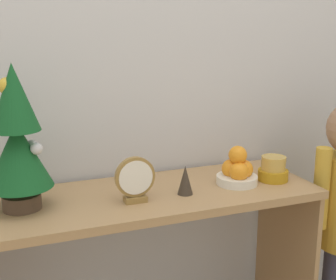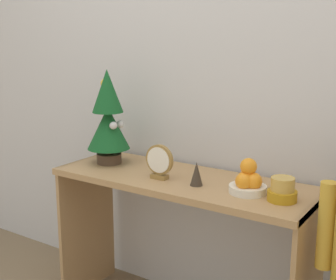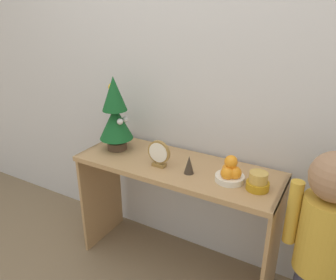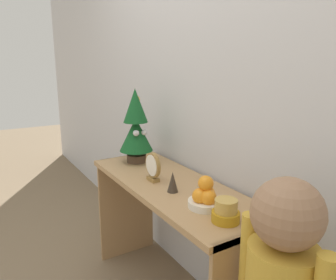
{
  "view_description": "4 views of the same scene",
  "coord_description": "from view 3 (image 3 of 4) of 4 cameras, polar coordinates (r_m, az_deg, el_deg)",
  "views": [
    {
      "loc": [
        -0.51,
        -1.27,
        1.31
      ],
      "look_at": [
        0.06,
        0.19,
        0.93
      ],
      "focal_mm": 50.0,
      "sensor_mm": 36.0,
      "label": 1
    },
    {
      "loc": [
        1.06,
        -1.5,
        1.36
      ],
      "look_at": [
        -0.08,
        0.22,
        0.9
      ],
      "focal_mm": 50.0,
      "sensor_mm": 36.0,
      "label": 2
    },
    {
      "loc": [
        0.8,
        -1.28,
        1.59
      ],
      "look_at": [
        -0.05,
        0.21,
        0.88
      ],
      "focal_mm": 35.0,
      "sensor_mm": 36.0,
      "label": 3
    },
    {
      "loc": [
        1.4,
        -0.65,
        1.36
      ],
      "look_at": [
        -0.02,
        0.21,
        0.96
      ],
      "focal_mm": 35.0,
      "sensor_mm": 36.0,
      "label": 4
    }
  ],
  "objects": [
    {
      "name": "back_wall",
      "position": [
        1.97,
        5.35,
        12.44
      ],
      "size": [
        7.0,
        0.05,
        2.5
      ],
      "primitive_type": "cube",
      "color": "silver",
      "rests_on": "ground_plane"
    },
    {
      "name": "console_table",
      "position": [
        1.98,
        1.41,
        -8.54
      ],
      "size": [
        1.21,
        0.44,
        0.73
      ],
      "color": "tan",
      "rests_on": "ground_plane"
    },
    {
      "name": "mini_tree",
      "position": [
        2.05,
        -9.18,
        4.48
      ],
      "size": [
        0.21,
        0.21,
        0.47
      ],
      "color": "#4C3828",
      "rests_on": "console_table"
    },
    {
      "name": "fruit_bowl",
      "position": [
        1.74,
        10.78,
        -5.57
      ],
      "size": [
        0.15,
        0.15,
        0.15
      ],
      "color": "silver",
      "rests_on": "console_table"
    },
    {
      "name": "singing_bowl",
      "position": [
        1.7,
        15.39,
        -7.05
      ],
      "size": [
        0.11,
        0.11,
        0.09
      ],
      "color": "#B78419",
      "rests_on": "console_table"
    },
    {
      "name": "desk_clock",
      "position": [
        1.85,
        -1.61,
        -2.44
      ],
      "size": [
        0.14,
        0.04,
        0.16
      ],
      "color": "olive",
      "rests_on": "console_table"
    },
    {
      "name": "figurine",
      "position": [
        1.79,
        3.68,
        -4.31
      ],
      "size": [
        0.05,
        0.05,
        0.1
      ],
      "color": "#382D23",
      "rests_on": "console_table"
    },
    {
      "name": "child_figure",
      "position": [
        1.69,
        25.6,
        -13.72
      ],
      "size": [
        0.35,
        0.22,
        1.03
      ],
      "color": "#38384C",
      "rests_on": "ground_plane"
    }
  ]
}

